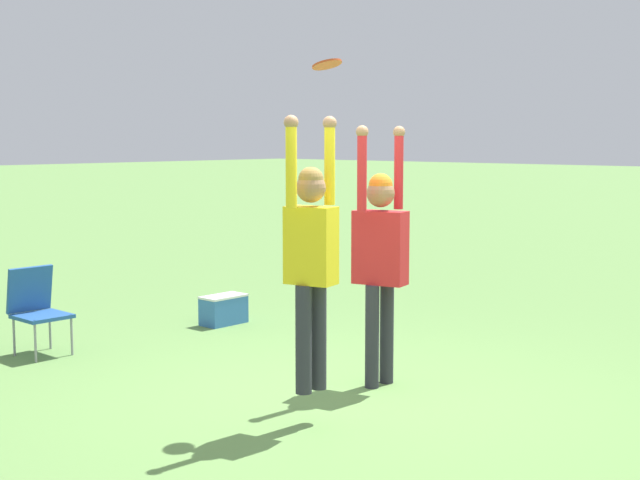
% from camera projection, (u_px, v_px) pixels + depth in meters
% --- Properties ---
extents(ground_plane, '(120.00, 120.00, 0.00)m').
position_uv_depth(ground_plane, '(349.00, 399.00, 7.28)').
color(ground_plane, '#608C47').
extents(person_jumping, '(0.51, 0.40, 2.03)m').
position_uv_depth(person_jumping, '(311.00, 248.00, 6.49)').
color(person_jumping, '#2D2D38').
rests_on(person_jumping, ground_plane).
extents(person_defending, '(0.60, 0.49, 2.23)m').
position_uv_depth(person_defending, '(380.00, 248.00, 7.55)').
color(person_defending, '#2D2D38').
rests_on(person_defending, ground_plane).
extents(frisbee, '(0.23, 0.23, 0.08)m').
position_uv_depth(frisbee, '(327.00, 64.00, 6.77)').
color(frisbee, '#E04C23').
extents(camping_chair_1, '(0.47, 0.51, 0.86)m').
position_uv_depth(camping_chair_1, '(36.00, 305.00, 8.75)').
color(camping_chair_1, gray).
rests_on(camping_chair_1, ground_plane).
extents(cooler_box, '(0.53, 0.29, 0.33)m').
position_uv_depth(cooler_box, '(224.00, 310.00, 10.19)').
color(cooler_box, '#336BB7').
rests_on(cooler_box, ground_plane).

